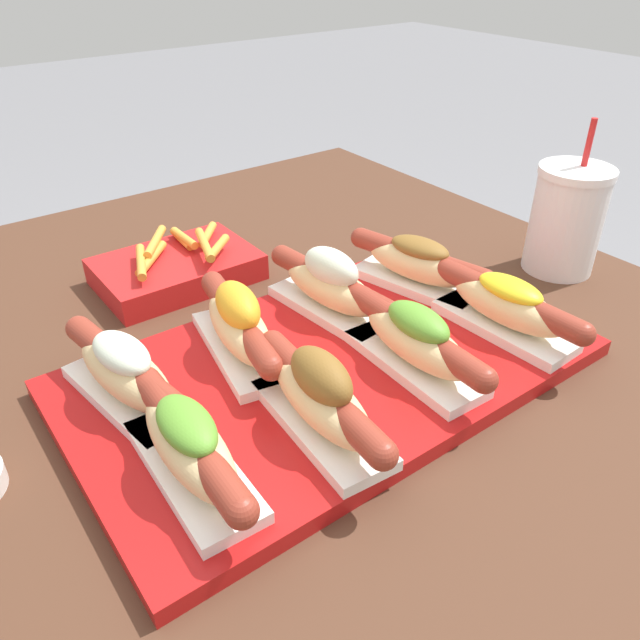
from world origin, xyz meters
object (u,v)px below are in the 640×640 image
at_px(hot_dog_7, 418,263).
at_px(fries_basket, 177,268).
at_px(hot_dog_3, 507,306).
at_px(hot_dog_2, 416,341).
at_px(hot_dog_6, 331,286).
at_px(hot_dog_5, 239,325).
at_px(hot_dog_1, 321,397).
at_px(drink_cup, 566,220).
at_px(hot_dog_0, 189,445).
at_px(serving_tray, 331,367).
at_px(hot_dog_4, 125,372).

distance_m(hot_dog_7, fries_basket, 0.32).
bearing_deg(hot_dog_3, fries_basket, 122.85).
height_order(hot_dog_2, hot_dog_6, hot_dog_6).
relative_size(hot_dog_5, hot_dog_7, 1.01).
bearing_deg(hot_dog_6, hot_dog_1, -129.95).
relative_size(hot_dog_5, hot_dog_6, 0.99).
bearing_deg(drink_cup, hot_dog_0, -173.75).
xyz_separation_m(serving_tray, hot_dog_6, (0.06, 0.08, 0.04)).
bearing_deg(fries_basket, hot_dog_4, -124.92).
bearing_deg(drink_cup, fries_basket, 147.40).
height_order(hot_dog_1, hot_dog_6, same).
height_order(hot_dog_3, hot_dog_4, hot_dog_4).
bearing_deg(hot_dog_2, hot_dog_5, 135.26).
xyz_separation_m(hot_dog_5, hot_dog_6, (0.13, 0.01, 0.00)).
xyz_separation_m(hot_dog_5, fries_basket, (0.03, 0.22, -0.03)).
bearing_deg(hot_dog_5, hot_dog_1, -90.61).
bearing_deg(hot_dog_2, hot_dog_6, 91.10).
distance_m(hot_dog_0, hot_dog_7, 0.39).
distance_m(serving_tray, hot_dog_2, 0.10).
bearing_deg(hot_dog_0, hot_dog_2, -0.40).
distance_m(hot_dog_0, hot_dog_6, 0.28).
bearing_deg(hot_dog_0, fries_basket, 66.41).
distance_m(hot_dog_3, fries_basket, 0.42).
bearing_deg(hot_dog_3, hot_dog_0, 178.33).
distance_m(hot_dog_0, hot_dog_3, 0.38).
height_order(hot_dog_4, hot_dog_7, hot_dog_4).
bearing_deg(hot_dog_1, hot_dog_3, 1.42).
xyz_separation_m(serving_tray, hot_dog_3, (0.19, -0.07, 0.04)).
bearing_deg(hot_dog_1, hot_dog_7, 28.54).
bearing_deg(serving_tray, fries_basket, 97.90).
relative_size(hot_dog_1, hot_dog_3, 1.00).
bearing_deg(hot_dog_6, hot_dog_3, -48.13).
xyz_separation_m(hot_dog_4, hot_dog_7, (0.38, -0.00, -0.00)).
distance_m(hot_dog_4, hot_dog_5, 0.13).
bearing_deg(hot_dog_4, hot_dog_0, -87.90).
xyz_separation_m(hot_dog_7, fries_basket, (-0.22, 0.22, -0.03)).
distance_m(hot_dog_2, hot_dog_4, 0.28).
relative_size(hot_dog_3, hot_dog_6, 1.00).
height_order(hot_dog_0, fries_basket, hot_dog_0).
bearing_deg(drink_cup, serving_tray, -179.25).
distance_m(serving_tray, hot_dog_4, 0.21).
bearing_deg(hot_dog_4, hot_dog_2, -25.97).
distance_m(serving_tray, fries_basket, 0.29).
distance_m(hot_dog_0, fries_basket, 0.38).
xyz_separation_m(serving_tray, fries_basket, (-0.04, 0.29, 0.01)).
distance_m(serving_tray, drink_cup, 0.40).
bearing_deg(hot_dog_7, serving_tray, -161.56).
xyz_separation_m(hot_dog_0, hot_dog_4, (-0.00, 0.12, 0.00)).
height_order(hot_dog_1, hot_dog_2, hot_dog_1).
bearing_deg(fries_basket, hot_dog_1, -94.92).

